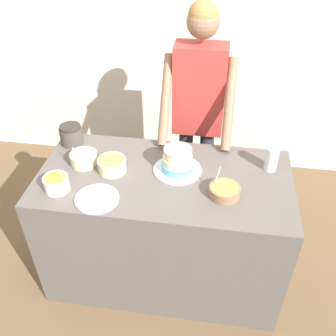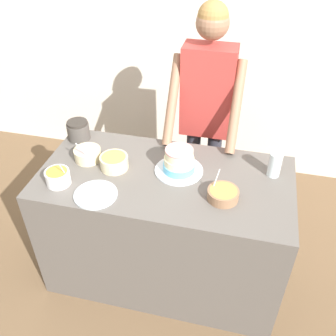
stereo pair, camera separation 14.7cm
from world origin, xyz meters
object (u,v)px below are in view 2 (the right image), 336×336
object	(u,v)px
frosting_bowl_yellow	(114,162)
frosting_bowl_orange	(58,177)
frosting_bowl_pink	(88,154)
cake	(179,162)
stoneware_jar	(78,130)
ceramic_plate	(96,195)
drinking_glass	(275,164)
person_baker	(207,102)
frosting_bowl_olive	(223,194)

from	to	relation	value
frosting_bowl_yellow	frosting_bowl_orange	size ratio (longest dim) A/B	1.01
frosting_bowl_yellow	frosting_bowl_pink	size ratio (longest dim) A/B	1.02
cake	frosting_bowl_pink	distance (m)	0.59
frosting_bowl_pink	frosting_bowl_orange	xyz separation A→B (m)	(-0.07, -0.26, 0.01)
frosting_bowl_pink	stoneware_jar	world-z (taller)	frosting_bowl_pink
frosting_bowl_pink	ceramic_plate	xyz separation A→B (m)	(0.18, -0.31, -0.04)
frosting_bowl_orange	drinking_glass	bearing A→B (deg)	17.10
person_baker	frosting_bowl_pink	distance (m)	0.89
frosting_bowl_orange	drinking_glass	xyz separation A→B (m)	(1.22, 0.37, 0.03)
cake	drinking_glass	world-z (taller)	cake
frosting_bowl_olive	ceramic_plate	xyz separation A→B (m)	(-0.70, -0.14, -0.03)
frosting_bowl_olive	person_baker	bearing A→B (deg)	106.06
person_baker	stoneware_jar	bearing A→B (deg)	-155.38
ceramic_plate	frosting_bowl_yellow	bearing A→B (deg)	86.66
drinking_glass	ceramic_plate	xyz separation A→B (m)	(-0.97, -0.42, -0.07)
stoneware_jar	drinking_glass	bearing A→B (deg)	-4.29
cake	ceramic_plate	xyz separation A→B (m)	(-0.41, -0.33, -0.06)
stoneware_jar	frosting_bowl_orange	bearing A→B (deg)	-80.17
person_baker	ceramic_plate	bearing A→B (deg)	-118.32
cake	drinking_glass	xyz separation A→B (m)	(0.56, 0.10, 0.01)
cake	frosting_bowl_olive	bearing A→B (deg)	-32.66
ceramic_plate	stoneware_jar	bearing A→B (deg)	122.44
frosting_bowl_orange	stoneware_jar	xyz separation A→B (m)	(-0.08, 0.47, 0.02)
person_baker	drinking_glass	xyz separation A→B (m)	(0.48, -0.47, -0.12)
drinking_glass	frosting_bowl_pink	bearing A→B (deg)	-174.35
ceramic_plate	frosting_bowl_pink	bearing A→B (deg)	119.66
cake	ceramic_plate	size ratio (longest dim) A/B	1.20
frosting_bowl_olive	frosting_bowl_yellow	bearing A→B (deg)	169.48
frosting_bowl_pink	ceramic_plate	distance (m)	0.36
stoneware_jar	cake	bearing A→B (deg)	-14.71
person_baker	frosting_bowl_olive	xyz separation A→B (m)	(0.22, -0.75, -0.16)
frosting_bowl_olive	drinking_glass	bearing A→B (deg)	46.48
person_baker	stoneware_jar	world-z (taller)	person_baker
cake	frosting_bowl_pink	size ratio (longest dim) A/B	1.76
frosting_bowl_yellow	drinking_glass	xyz separation A→B (m)	(0.95, 0.16, 0.03)
cake	stoneware_jar	xyz separation A→B (m)	(-0.74, 0.19, -0.00)
ceramic_plate	frosting_bowl_olive	bearing A→B (deg)	11.44
cake	stoneware_jar	bearing A→B (deg)	165.29
frosting_bowl_pink	drinking_glass	world-z (taller)	frosting_bowl_pink
frosting_bowl_orange	drinking_glass	world-z (taller)	frosting_bowl_orange
frosting_bowl_olive	frosting_bowl_orange	bearing A→B (deg)	-174.49
person_baker	frosting_bowl_pink	bearing A→B (deg)	-138.49
drinking_glass	frosting_bowl_yellow	bearing A→B (deg)	-170.69
cake	frosting_bowl_olive	distance (m)	0.35
person_baker	frosting_bowl_yellow	world-z (taller)	person_baker
frosting_bowl_yellow	frosting_bowl_pink	bearing A→B (deg)	167.48
cake	frosting_bowl_yellow	size ratio (longest dim) A/B	1.72
frosting_bowl_pink	frosting_bowl_orange	size ratio (longest dim) A/B	0.99
cake	drinking_glass	distance (m)	0.57
frosting_bowl_yellow	drinking_glass	world-z (taller)	drinking_glass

